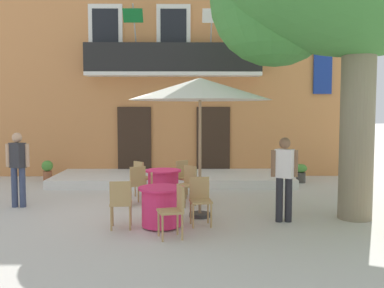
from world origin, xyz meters
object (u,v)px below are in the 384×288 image
at_px(cafe_table_middle, 163,185).
at_px(cafe_chair_middle_1, 185,176).
at_px(cafe_chair_near_tree_0, 157,192).
at_px(cafe_chair_near_tree_1, 121,201).
at_px(cafe_umbrella, 200,90).
at_px(cafe_chair_middle_2, 142,176).
at_px(ground_planter_right, 301,172).
at_px(cafe_table_near_tree, 161,207).
at_px(pedestrian_near_entrance, 284,174).
at_px(cafe_chair_middle_3, 136,182).
at_px(pedestrian_mid_plaza, 18,165).
at_px(cafe_chair_near_tree_2, 175,208).
at_px(cafe_chair_near_tree_3, 200,197).
at_px(cafe_chair_middle_0, 187,183).
at_px(ground_planter_left, 47,170).

xyz_separation_m(cafe_table_middle, cafe_chair_middle_1, (0.52, 0.55, 0.14)).
height_order(cafe_chair_near_tree_0, cafe_chair_near_tree_1, same).
bearing_deg(cafe_umbrella, cafe_chair_middle_2, 123.74).
distance_m(cafe_chair_near_tree_1, ground_planter_right, 6.97).
bearing_deg(cafe_chair_near_tree_1, ground_planter_right, 47.92).
bearing_deg(cafe_table_near_tree, cafe_chair_middle_2, 102.78).
height_order(cafe_chair_middle_1, ground_planter_right, cafe_chair_middle_1).
distance_m(cafe_chair_middle_1, pedestrian_near_entrance, 3.26).
distance_m(cafe_chair_middle_3, pedestrian_mid_plaza, 2.68).
distance_m(cafe_chair_near_tree_0, cafe_chair_middle_3, 1.32).
height_order(cafe_chair_near_tree_2, pedestrian_near_entrance, pedestrian_near_entrance).
xyz_separation_m(cafe_table_middle, pedestrian_mid_plaza, (-3.24, -0.63, 0.57)).
bearing_deg(cafe_chair_middle_1, cafe_table_middle, -133.20).
height_order(cafe_chair_near_tree_1, cafe_chair_near_tree_3, same).
distance_m(cafe_chair_middle_0, cafe_chair_middle_2, 1.51).
bearing_deg(cafe_table_near_tree, cafe_chair_middle_0, 75.69).
distance_m(cafe_chair_middle_1, cafe_chair_middle_2, 1.08).
height_order(cafe_chair_near_tree_3, pedestrian_mid_plaza, pedestrian_mid_plaza).
bearing_deg(cafe_table_middle, cafe_chair_near_tree_1, -104.33).
bearing_deg(cafe_chair_middle_1, ground_planter_left, 149.97).
xyz_separation_m(cafe_umbrella, ground_planter_left, (-4.58, 4.61, -2.25)).
bearing_deg(cafe_chair_middle_0, cafe_chair_near_tree_3, -81.78).
distance_m(cafe_chair_middle_2, ground_planter_left, 4.05).
distance_m(cafe_chair_near_tree_3, cafe_table_middle, 2.37).
relative_size(cafe_chair_middle_2, cafe_umbrella, 0.31).
xyz_separation_m(cafe_chair_near_tree_1, cafe_chair_middle_0, (1.22, 2.05, 0.00)).
relative_size(cafe_chair_middle_3, pedestrian_mid_plaza, 0.54).
distance_m(ground_planter_right, pedestrian_near_entrance, 4.95).
relative_size(cafe_chair_near_tree_1, ground_planter_right, 1.60).
xyz_separation_m(cafe_chair_near_tree_2, ground_planter_left, (-4.10, 6.10, -0.17)).
height_order(cafe_chair_middle_3, pedestrian_near_entrance, pedestrian_near_entrance).
height_order(cafe_umbrella, ground_planter_right, cafe_umbrella).
height_order(cafe_table_near_tree, cafe_chair_middle_1, cafe_chair_middle_1).
relative_size(cafe_chair_near_tree_1, pedestrian_mid_plaza, 0.54).
bearing_deg(cafe_chair_middle_0, cafe_chair_near_tree_1, -120.91).
xyz_separation_m(cafe_chair_near_tree_3, cafe_chair_middle_3, (-1.44, 1.77, 0.00)).
bearing_deg(pedestrian_mid_plaza, cafe_chair_near_tree_0, -17.48).
bearing_deg(ground_planter_left, pedestrian_mid_plaza, -82.20).
relative_size(ground_planter_left, pedestrian_near_entrance, 0.38).
xyz_separation_m(cafe_chair_near_tree_0, cafe_chair_near_tree_3, (0.87, -0.57, 0.00)).
bearing_deg(cafe_chair_near_tree_1, cafe_chair_middle_0, 59.09).
distance_m(cafe_table_middle, cafe_chair_middle_2, 0.77).
relative_size(cafe_chair_middle_0, cafe_umbrella, 0.31).
height_order(cafe_chair_middle_3, cafe_umbrella, cafe_umbrella).
bearing_deg(cafe_chair_middle_2, cafe_chair_near_tree_0, -76.35).
bearing_deg(cafe_chair_near_tree_0, pedestrian_near_entrance, -8.39).
bearing_deg(cafe_chair_near_tree_3, cafe_table_middle, 110.51).
bearing_deg(cafe_chair_near_tree_3, cafe_chair_middle_1, 96.44).
xyz_separation_m(cafe_table_near_tree, cafe_table_middle, (-0.09, 2.38, 0.00)).
bearing_deg(cafe_umbrella, cafe_chair_middle_0, 103.28).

